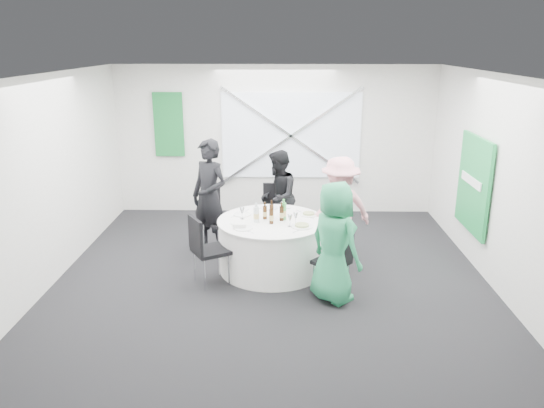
{
  "coord_description": "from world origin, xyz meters",
  "views": [
    {
      "loc": [
        0.15,
        -6.94,
        3.2
      ],
      "look_at": [
        0.0,
        0.2,
        1.0
      ],
      "focal_mm": 35.0,
      "sensor_mm": 36.0,
      "label": 1
    }
  ],
  "objects_px": {
    "banquet_table": "(272,245)",
    "green_water_bottle": "(284,212)",
    "person_woman_green": "(334,242)",
    "clear_water_bottle": "(256,215)",
    "person_man_back": "(278,197)",
    "person_woman_pink": "(339,210)",
    "chair_front_right": "(337,257)",
    "chair_front_left": "(205,245)",
    "chair_back": "(275,208)",
    "chair_back_right": "(332,226)",
    "person_man_back_left": "(210,197)",
    "chair_back_left": "(215,215)"
  },
  "relations": [
    {
      "from": "chair_back_right",
      "to": "chair_front_left",
      "type": "height_order",
      "value": "chair_front_left"
    },
    {
      "from": "chair_back_left",
      "to": "chair_back_right",
      "type": "distance_m",
      "value": 1.86
    },
    {
      "from": "chair_front_right",
      "to": "person_man_back",
      "type": "xyz_separation_m",
      "value": [
        -0.78,
        1.93,
        0.25
      ]
    },
    {
      "from": "banquet_table",
      "to": "chair_front_right",
      "type": "height_order",
      "value": "chair_front_right"
    },
    {
      "from": "banquet_table",
      "to": "green_water_bottle",
      "type": "distance_m",
      "value": 0.53
    },
    {
      "from": "person_man_back_left",
      "to": "clear_water_bottle",
      "type": "distance_m",
      "value": 1.1
    },
    {
      "from": "chair_back",
      "to": "person_man_back",
      "type": "bearing_deg",
      "value": -49.08
    },
    {
      "from": "person_woman_green",
      "to": "chair_back_left",
      "type": "bearing_deg",
      "value": 3.71
    },
    {
      "from": "person_man_back",
      "to": "person_woman_pink",
      "type": "xyz_separation_m",
      "value": [
        0.92,
        -0.78,
        0.03
      ]
    },
    {
      "from": "clear_water_bottle",
      "to": "person_man_back_left",
      "type": "bearing_deg",
      "value": 134.01
    },
    {
      "from": "chair_front_left",
      "to": "person_man_back_left",
      "type": "distance_m",
      "value": 1.28
    },
    {
      "from": "banquet_table",
      "to": "green_water_bottle",
      "type": "relative_size",
      "value": 5.13
    },
    {
      "from": "banquet_table",
      "to": "person_man_back",
      "type": "relative_size",
      "value": 1.02
    },
    {
      "from": "chair_back",
      "to": "person_man_back",
      "type": "distance_m",
      "value": 0.22
    },
    {
      "from": "chair_back_left",
      "to": "person_man_back_left",
      "type": "bearing_deg",
      "value": -168.3
    },
    {
      "from": "chair_front_left",
      "to": "person_woman_green",
      "type": "height_order",
      "value": "person_woman_green"
    },
    {
      "from": "person_woman_green",
      "to": "clear_water_bottle",
      "type": "distance_m",
      "value": 1.33
    },
    {
      "from": "chair_front_left",
      "to": "person_woman_pink",
      "type": "relative_size",
      "value": 0.61
    },
    {
      "from": "person_woman_green",
      "to": "chair_back",
      "type": "bearing_deg",
      "value": -21.0
    },
    {
      "from": "person_man_back_left",
      "to": "person_woman_green",
      "type": "bearing_deg",
      "value": -6.63
    },
    {
      "from": "banquet_table",
      "to": "person_woman_pink",
      "type": "relative_size",
      "value": 0.97
    },
    {
      "from": "chair_front_left",
      "to": "chair_front_right",
      "type": "bearing_deg",
      "value": -128.37
    },
    {
      "from": "person_man_back",
      "to": "green_water_bottle",
      "type": "height_order",
      "value": "person_man_back"
    },
    {
      "from": "chair_back_right",
      "to": "person_woman_green",
      "type": "bearing_deg",
      "value": -32.83
    },
    {
      "from": "banquet_table",
      "to": "person_woman_green",
      "type": "relative_size",
      "value": 0.99
    },
    {
      "from": "banquet_table",
      "to": "person_man_back_left",
      "type": "bearing_deg",
      "value": 144.12
    },
    {
      "from": "clear_water_bottle",
      "to": "chair_back",
      "type": "bearing_deg",
      "value": 79.26
    },
    {
      "from": "person_man_back",
      "to": "chair_front_left",
      "type": "bearing_deg",
      "value": -26.32
    },
    {
      "from": "chair_front_right",
      "to": "person_woman_pink",
      "type": "distance_m",
      "value": 1.19
    },
    {
      "from": "chair_front_left",
      "to": "person_woman_green",
      "type": "distance_m",
      "value": 1.76
    },
    {
      "from": "green_water_bottle",
      "to": "chair_front_left",
      "type": "bearing_deg",
      "value": -152.45
    },
    {
      "from": "chair_back_right",
      "to": "chair_front_left",
      "type": "xyz_separation_m",
      "value": [
        -1.81,
        -1.02,
        0.08
      ]
    },
    {
      "from": "chair_back",
      "to": "person_woman_green",
      "type": "bearing_deg",
      "value": -68.81
    },
    {
      "from": "chair_front_right",
      "to": "person_woman_green",
      "type": "bearing_deg",
      "value": 23.52
    },
    {
      "from": "chair_front_right",
      "to": "clear_water_bottle",
      "type": "bearing_deg",
      "value": -80.72
    },
    {
      "from": "chair_back_left",
      "to": "person_woman_green",
      "type": "bearing_deg",
      "value": -93.69
    },
    {
      "from": "chair_front_right",
      "to": "person_woman_green",
      "type": "height_order",
      "value": "person_woman_green"
    },
    {
      "from": "green_water_bottle",
      "to": "chair_back",
      "type": "bearing_deg",
      "value": 96.69
    },
    {
      "from": "person_woman_green",
      "to": "clear_water_bottle",
      "type": "relative_size",
      "value": 5.64
    },
    {
      "from": "person_man_back",
      "to": "banquet_table",
      "type": "bearing_deg",
      "value": 0.0
    },
    {
      "from": "chair_front_right",
      "to": "person_man_back",
      "type": "bearing_deg",
      "value": -115.89
    },
    {
      "from": "person_man_back_left",
      "to": "person_man_back",
      "type": "bearing_deg",
      "value": 58.88
    },
    {
      "from": "chair_back_right",
      "to": "person_man_back_left",
      "type": "distance_m",
      "value": 1.94
    },
    {
      "from": "chair_front_left",
      "to": "person_woman_pink",
      "type": "distance_m",
      "value": 2.11
    },
    {
      "from": "banquet_table",
      "to": "person_man_back",
      "type": "distance_m",
      "value": 1.22
    },
    {
      "from": "banquet_table",
      "to": "chair_front_right",
      "type": "distance_m",
      "value": 1.16
    },
    {
      "from": "banquet_table",
      "to": "chair_back_left",
      "type": "height_order",
      "value": "chair_back_left"
    },
    {
      "from": "chair_front_right",
      "to": "person_man_back",
      "type": "distance_m",
      "value": 2.1
    },
    {
      "from": "green_water_bottle",
      "to": "chair_front_right",
      "type": "bearing_deg",
      "value": -49.25
    },
    {
      "from": "chair_back_right",
      "to": "chair_front_right",
      "type": "relative_size",
      "value": 0.97
    }
  ]
}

